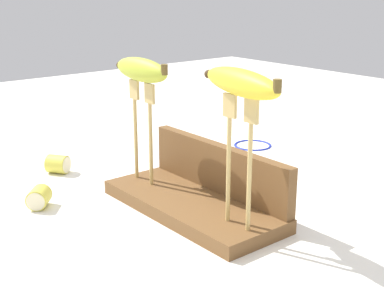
{
  "coord_description": "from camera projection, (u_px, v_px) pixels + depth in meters",
  "views": [
    {
      "loc": [
        0.69,
        -0.56,
        0.39
      ],
      "look_at": [
        0.0,
        0.0,
        0.12
      ],
      "focal_mm": 51.08,
      "sensor_mm": 36.0,
      "label": 1
    }
  ],
  "objects": [
    {
      "name": "wooden_board",
      "position": [
        192.0,
        205.0,
        0.96
      ],
      "size": [
        0.35,
        0.15,
        0.02
      ],
      "primitive_type": "cube",
      "color": "brown",
      "rests_on": "ground"
    },
    {
      "name": "ground_plane",
      "position": [
        192.0,
        212.0,
        0.96
      ],
      "size": [
        3.0,
        3.0,
        0.0
      ],
      "primitive_type": "plane",
      "color": "white"
    },
    {
      "name": "banana_raised_left",
      "position": [
        141.0,
        70.0,
        0.98
      ],
      "size": [
        0.16,
        0.04,
        0.04
      ],
      "color": "#B2C138",
      "rests_on": "fork_stand_left"
    },
    {
      "name": "fork_stand_left",
      "position": [
        143.0,
        123.0,
        1.01
      ],
      "size": [
        0.08,
        0.01,
        0.19
      ],
      "color": "tan",
      "rests_on": "wooden_board"
    },
    {
      "name": "fork_stand_right",
      "position": [
        239.0,
        151.0,
        0.82
      ],
      "size": [
        0.07,
        0.01,
        0.2
      ],
      "color": "tan",
      "rests_on": "wooden_board"
    },
    {
      "name": "banana_raised_right",
      "position": [
        241.0,
        82.0,
        0.79
      ],
      "size": [
        0.19,
        0.08,
        0.04
      ],
      "color": "yellow",
      "rests_on": "fork_stand_right"
    },
    {
      "name": "board_backstop",
      "position": [
        219.0,
        168.0,
        0.98
      ],
      "size": [
        0.34,
        0.02,
        0.09
      ],
      "primitive_type": "cube",
      "color": "brown",
      "rests_on": "wooden_board"
    },
    {
      "name": "wire_coil",
      "position": [
        253.0,
        144.0,
        1.35
      ],
      "size": [
        0.09,
        0.09,
        0.01
      ],
      "primitive_type": "torus",
      "color": "#1E2DA5",
      "rests_on": "ground"
    },
    {
      "name": "banana_chunk_near",
      "position": [
        58.0,
        164.0,
        1.15
      ],
      "size": [
        0.06,
        0.06,
        0.04
      ],
      "color": "#DBD147",
      "rests_on": "ground"
    },
    {
      "name": "banana_chunk_far",
      "position": [
        39.0,
        198.0,
        0.98
      ],
      "size": [
        0.06,
        0.06,
        0.04
      ],
      "color": "#DBD147",
      "rests_on": "ground"
    }
  ]
}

